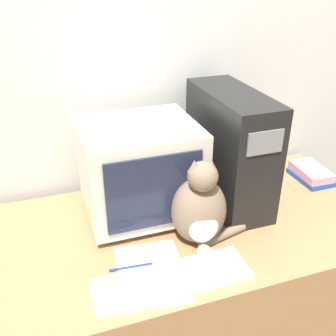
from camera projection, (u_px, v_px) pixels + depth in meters
name	position (u px, v px, depth m)	size (l,w,h in m)	color
wall_back	(144.00, 73.00, 1.64)	(7.00, 0.05, 2.50)	silver
desk	(178.00, 300.00, 1.67)	(1.63, 0.76, 0.78)	#9E7047
crt_monitor	(140.00, 170.00, 1.48)	(0.42, 0.38, 0.37)	beige
computer_tower	(230.00, 148.00, 1.56)	(0.19, 0.48, 0.46)	black
keyboard	(172.00, 279.00, 1.23)	(0.50, 0.15, 0.02)	silver
cat	(200.00, 209.00, 1.35)	(0.29, 0.24, 0.34)	#7A6651
book_stack	(311.00, 174.00, 1.80)	(0.14, 0.21, 0.06)	#234793
pen	(131.00, 267.00, 1.28)	(0.14, 0.02, 0.01)	navy
paper_sheet	(151.00, 272.00, 1.26)	(0.24, 0.32, 0.00)	white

